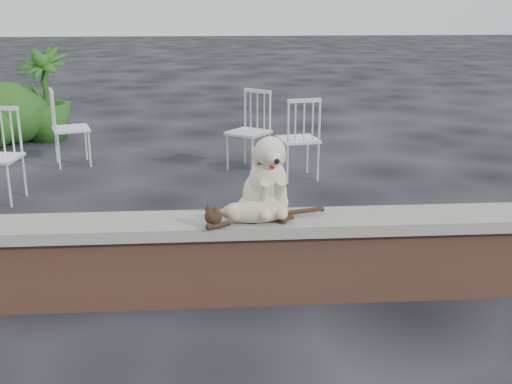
{
  "coord_description": "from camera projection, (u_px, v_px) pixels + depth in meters",
  "views": [
    {
      "loc": [
        0.86,
        -3.93,
        2.0
      ],
      "look_at": [
        1.16,
        0.2,
        0.7
      ],
      "focal_mm": 43.95,
      "sensor_mm": 36.0,
      "label": 1
    }
  ],
  "objects": [
    {
      "name": "ground",
      "position": [
        89.0,
        302.0,
        4.28
      ],
      "size": [
        60.0,
        60.0,
        0.0
      ],
      "primitive_type": "plane",
      "color": "black",
      "rests_on": "ground"
    },
    {
      "name": "brick_wall",
      "position": [
        86.0,
        268.0,
        4.2
      ],
      "size": [
        6.0,
        0.3,
        0.5
      ],
      "primitive_type": "cube",
      "color": "brown",
      "rests_on": "ground"
    },
    {
      "name": "capstone",
      "position": [
        83.0,
        228.0,
        4.12
      ],
      "size": [
        6.2,
        0.4,
        0.08
      ],
      "primitive_type": "cube",
      "color": "slate",
      "rests_on": "brick_wall"
    },
    {
      "name": "dog",
      "position": [
        265.0,
        174.0,
        4.17
      ],
      "size": [
        0.46,
        0.56,
        0.58
      ],
      "primitive_type": null,
      "rotation": [
        0.0,
        0.0,
        0.19
      ],
      "color": "beige",
      "rests_on": "capstone"
    },
    {
      "name": "cat",
      "position": [
        255.0,
        210.0,
        4.08
      ],
      "size": [
        1.02,
        0.42,
        0.17
      ],
      "primitive_type": null,
      "rotation": [
        0.0,
        0.0,
        0.19
      ],
      "color": "tan",
      "rests_on": "capstone"
    },
    {
      "name": "chair_c",
      "position": [
        298.0,
        138.0,
        7.07
      ],
      "size": [
        0.65,
        0.65,
        0.94
      ],
      "primitive_type": null,
      "rotation": [
        0.0,
        0.0,
        3.33
      ],
      "color": "white",
      "rests_on": "ground"
    },
    {
      "name": "chair_e",
      "position": [
        71.0,
        127.0,
        7.64
      ],
      "size": [
        0.7,
        0.7,
        0.94
      ],
      "primitive_type": null,
      "rotation": [
        0.0,
        0.0,
        1.88
      ],
      "color": "white",
      "rests_on": "ground"
    },
    {
      "name": "chair_d",
      "position": [
        248.0,
        131.0,
        7.42
      ],
      "size": [
        0.79,
        0.79,
        0.94
      ],
      "primitive_type": null,
      "rotation": [
        0.0,
        0.0,
        -0.67
      ],
      "color": "white",
      "rests_on": "ground"
    },
    {
      "name": "potted_plant_b",
      "position": [
        44.0,
        94.0,
        8.93
      ],
      "size": [
        0.93,
        0.93,
        1.31
      ],
      "primitive_type": "imported",
      "rotation": [
        0.0,
        0.0,
        -0.32
      ],
      "color": "#1F4914",
      "rests_on": "ground"
    }
  ]
}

